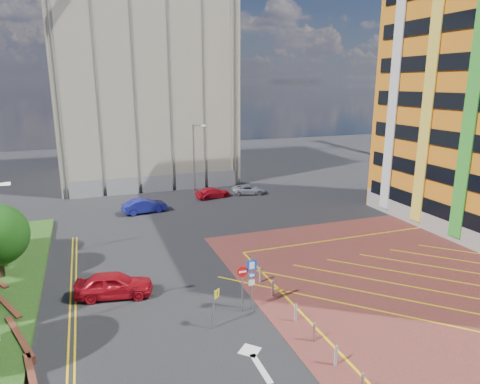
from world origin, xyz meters
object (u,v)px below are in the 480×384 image
sign_cluster (248,279)px  car_red_left (114,285)px  lamp_back (195,156)px  warning_sign (214,304)px  car_red_back (213,193)px  car_silver_back (249,190)px  car_blue_back (145,206)px

sign_cluster → car_red_left: size_ratio=0.70×
lamp_back → warning_sign: size_ratio=3.56×
warning_sign → car_red_back: (7.42, 25.36, -0.85)m
car_silver_back → car_blue_back: bearing=118.1°
warning_sign → car_blue_back: bearing=91.5°
lamp_back → sign_cluster: (-3.78, -27.02, -2.41)m
sign_cluster → car_silver_back: 26.20m
car_red_left → car_silver_back: (16.52, 20.10, -0.24)m
warning_sign → car_silver_back: 28.13m
sign_cluster → car_blue_back: size_ratio=0.74×
car_blue_back → car_red_back: size_ratio=1.08×
sign_cluster → lamp_back: bearing=82.0°
lamp_back → car_blue_back: lamp_back is taller
car_silver_back → lamp_back: bearing=78.5°
car_red_back → warning_sign: bearing=152.8°
car_red_back → car_silver_back: 4.38m
car_red_left → sign_cluster: bearing=-109.9°
car_red_left → car_blue_back: 17.31m
car_blue_back → lamp_back: bearing=-56.3°
car_red_left → car_blue_back: (4.14, 16.81, -0.06)m
car_red_back → lamp_back: bearing=14.3°
sign_cluster → car_blue_back: (-2.91, 21.11, -1.24)m
car_silver_back → car_red_back: bearing=105.4°
lamp_back → car_silver_back: bearing=-24.8°
warning_sign → sign_cluster: bearing=25.9°
warning_sign → car_silver_back: bearing=65.2°
car_red_back → car_silver_back: size_ratio=1.03×
warning_sign → car_red_back: size_ratio=0.56×
sign_cluster → car_blue_back: bearing=97.9°
sign_cluster → car_red_left: sign_cluster is taller
warning_sign → car_red_back: bearing=73.7°
car_red_left → lamp_back: bearing=-14.1°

